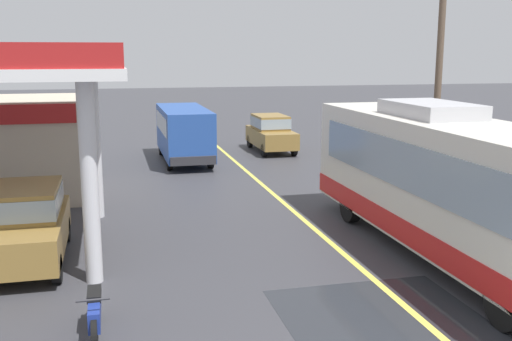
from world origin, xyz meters
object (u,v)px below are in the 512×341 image
object	(u,v)px
coach_bus_main	(448,187)
car_at_pump	(27,221)
motorcycle_parked_forecourt	(95,312)
car_trailing_behind_bus	(271,131)
minibus_opposing_lane	(184,129)

from	to	relation	value
coach_bus_main	car_at_pump	distance (m)	10.09
motorcycle_parked_forecourt	car_trailing_behind_bus	world-z (taller)	car_trailing_behind_bus
car_at_pump	minibus_opposing_lane	xyz separation A→B (m)	(5.26, 12.62, 0.46)
coach_bus_main	motorcycle_parked_forecourt	size ratio (longest dim) A/B	6.13
coach_bus_main	minibus_opposing_lane	xyz separation A→B (m)	(-4.62, 14.55, -0.25)
car_at_pump	minibus_opposing_lane	world-z (taller)	minibus_opposing_lane
minibus_opposing_lane	car_trailing_behind_bus	size ratio (longest dim) A/B	1.46
coach_bus_main	car_trailing_behind_bus	world-z (taller)	coach_bus_main
minibus_opposing_lane	car_trailing_behind_bus	bearing A→B (deg)	21.41
car_at_pump	car_trailing_behind_bus	world-z (taller)	same
car_trailing_behind_bus	car_at_pump	bearing A→B (deg)	-124.38
minibus_opposing_lane	car_trailing_behind_bus	xyz separation A→B (m)	(4.60, 1.81, -0.46)
motorcycle_parked_forecourt	minibus_opposing_lane	bearing A→B (deg)	77.83
coach_bus_main	car_trailing_behind_bus	distance (m)	16.37
minibus_opposing_lane	motorcycle_parked_forecourt	bearing A→B (deg)	-102.17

